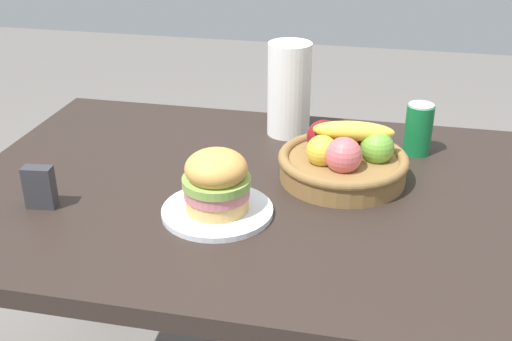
{
  "coord_description": "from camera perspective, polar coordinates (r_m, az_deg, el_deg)",
  "views": [
    {
      "loc": [
        0.21,
        -1.2,
        1.4
      ],
      "look_at": [
        -0.04,
        -0.04,
        0.81
      ],
      "focal_mm": 44.48,
      "sensor_mm": 36.0,
      "label": 1
    }
  ],
  "objects": [
    {
      "name": "fruit_basket",
      "position": [
        1.42,
        7.84,
        1.05
      ],
      "size": [
        0.29,
        0.29,
        0.14
      ],
      "color": "olive",
      "rests_on": "dining_table"
    },
    {
      "name": "napkin_holder",
      "position": [
        1.37,
        -18.88,
        -1.43
      ],
      "size": [
        0.06,
        0.04,
        0.09
      ],
      "primitive_type": "cube",
      "rotation": [
        0.0,
        0.0,
        0.12
      ],
      "color": "#333338",
      "rests_on": "dining_table"
    },
    {
      "name": "dining_table",
      "position": [
        1.43,
        1.91,
        -5.27
      ],
      "size": [
        1.4,
        0.9,
        0.75
      ],
      "color": "#2D231E",
      "rests_on": "ground_plane"
    },
    {
      "name": "sandwich",
      "position": [
        1.26,
        -3.57,
        -0.93
      ],
      "size": [
        0.14,
        0.14,
        0.13
      ],
      "color": "#DBAD60",
      "rests_on": "plate"
    },
    {
      "name": "plate",
      "position": [
        1.29,
        -3.49,
        -3.65
      ],
      "size": [
        0.23,
        0.23,
        0.01
      ],
      "primitive_type": "cylinder",
      "color": "white",
      "rests_on": "dining_table"
    },
    {
      "name": "soda_can",
      "position": [
        1.58,
        14.41,
        3.63
      ],
      "size": [
        0.07,
        0.07,
        0.13
      ],
      "color": "#147238",
      "rests_on": "dining_table"
    },
    {
      "name": "paper_towel_roll",
      "position": [
        1.63,
        3.0,
        7.29
      ],
      "size": [
        0.11,
        0.11,
        0.24
      ],
      "primitive_type": "cylinder",
      "color": "white",
      "rests_on": "dining_table"
    }
  ]
}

